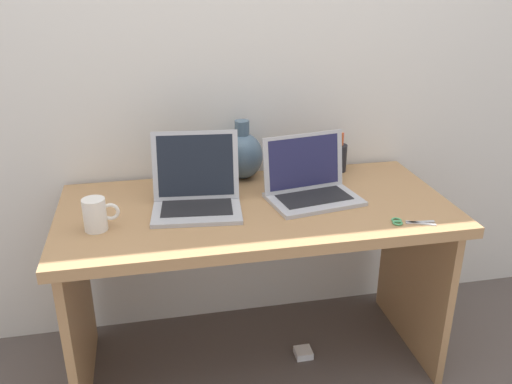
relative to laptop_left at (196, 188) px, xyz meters
The scene contains 10 objects.
ground_plane 0.80m from the laptop_left, ahead, with size 6.00×6.00×0.00m, color #564C47.
back_wall 0.59m from the laptop_left, 58.39° to the left, with size 4.40×0.04×2.40m, color silver.
desk 0.31m from the laptop_left, ahead, with size 1.42×0.67×0.71m.
laptop_left is the anchor object (origin of this frame).
laptop_right 0.42m from the laptop_left, ahead, with size 0.36×0.28×0.23m.
green_vase 0.32m from the laptop_left, 49.07° to the left, with size 0.17×0.17×0.24m.
coffee_mug 0.36m from the laptop_left, 160.05° to the right, with size 0.12×0.08×0.11m.
pen_cup 0.67m from the laptop_left, 21.24° to the left, with size 0.07×0.07×0.17m.
scissors 0.74m from the laptop_left, 22.54° to the right, with size 0.15×0.08×0.01m.
power_brick 0.86m from the laptop_left, ahead, with size 0.07×0.07×0.03m, color white.
Camera 1 is at (-0.36, -1.76, 1.52)m, focal length 37.93 mm.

